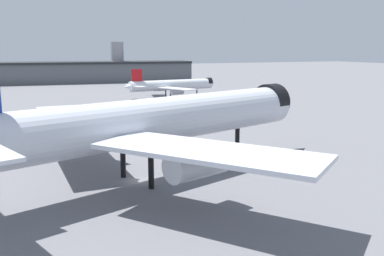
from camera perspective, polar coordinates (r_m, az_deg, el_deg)
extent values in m
plane|color=slate|center=(65.31, -7.32, -6.98)|extent=(900.00, 900.00, 0.00)
cylinder|color=silver|center=(63.99, -5.36, 0.93)|extent=(58.70, 24.87, 6.87)
cone|color=silver|center=(84.90, 10.99, 3.17)|extent=(9.27, 8.74, 6.74)
cylinder|color=black|center=(83.75, 10.43, 3.44)|extent=(5.08, 7.56, 6.94)
cube|color=silver|center=(76.03, -15.76, 1.46)|extent=(9.54, 26.77, 0.55)
cylinder|color=#B7BAC1|center=(74.23, -13.58, -0.43)|extent=(9.09, 6.16, 3.78)
cube|color=silver|center=(48.64, 2.14, -3.15)|extent=(23.42, 27.25, 0.55)
cylinder|color=#B7BAC1|center=(52.41, 0.80, -4.69)|extent=(9.09, 6.16, 3.78)
cylinder|color=black|center=(77.81, 6.05, -1.99)|extent=(0.82, 0.82, 5.50)
cylinder|color=black|center=(66.57, -9.19, -4.23)|extent=(0.82, 0.82, 5.50)
cylinder|color=black|center=(60.82, -5.48, -5.57)|extent=(0.82, 0.82, 5.50)
cylinder|color=silver|center=(170.06, -2.68, 5.76)|extent=(35.59, 7.10, 4.08)
cone|color=silver|center=(178.54, 2.45, 5.99)|extent=(4.81, 4.37, 4.00)
cone|color=silver|center=(163.06, -8.29, 5.45)|extent=(5.61, 4.32, 3.87)
cylinder|color=black|center=(178.10, 2.22, 6.08)|extent=(2.18, 4.26, 4.12)
cube|color=silver|center=(177.97, -4.90, 5.78)|extent=(9.11, 16.78, 0.33)
cylinder|color=#B7BAC1|center=(176.70, -4.39, 5.32)|extent=(5.13, 2.66, 2.24)
cube|color=silver|center=(159.98, -1.97, 5.27)|extent=(11.41, 16.86, 0.33)
cylinder|color=#B7BAC1|center=(162.18, -2.01, 4.87)|extent=(5.13, 2.66, 2.24)
cube|color=red|center=(163.82, -7.39, 6.64)|extent=(4.26, 0.77, 6.52)
cube|color=silver|center=(167.69, -8.12, 5.73)|extent=(3.72, 6.62, 0.24)
cube|color=silver|center=(159.89, -7.04, 5.53)|extent=(3.72, 6.62, 0.24)
cylinder|color=black|center=(175.67, 0.66, 4.72)|extent=(0.49, 0.49, 3.26)
cylinder|color=black|center=(171.56, -3.52, 4.56)|extent=(0.49, 0.49, 3.26)
cylinder|color=black|center=(167.72, -2.89, 4.43)|extent=(0.49, 0.49, 3.26)
cube|color=slate|center=(257.78, -21.90, 6.68)|extent=(193.91, 43.80, 10.79)
cube|color=#232628|center=(257.52, -21.99, 8.01)|extent=(194.16, 45.93, 1.20)
cylinder|color=#939399|center=(258.83, -9.92, 8.68)|extent=(7.69, 7.69, 23.29)
cube|color=black|center=(97.01, -23.68, -1.68)|extent=(3.48, 3.28, 0.30)
cube|color=#E5B70C|center=(97.47, -24.14, -1.21)|extent=(2.01, 2.05, 1.20)
cube|color=#E5B70C|center=(96.52, -23.44, -1.35)|extent=(2.50, 2.46, 0.90)
cylinder|color=black|center=(98.34, -23.88, -1.63)|extent=(0.72, 0.66, 0.70)
cylinder|color=black|center=(95.73, -23.46, -1.91)|extent=(0.72, 0.66, 0.70)
cylinder|color=black|center=(96.93, -22.86, -1.72)|extent=(0.72, 0.66, 0.70)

